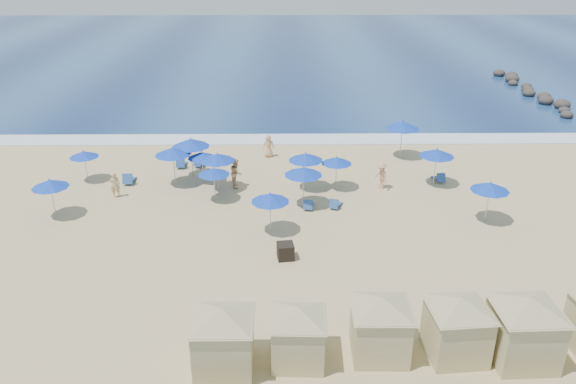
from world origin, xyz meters
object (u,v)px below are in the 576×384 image
object	(u,v)px
cabana_3	(458,319)
umbrella_3	(214,171)
cabana_0	(223,330)
beachgoer_0	(115,185)
umbrella_10	(437,153)
beachgoer_3	(269,146)
umbrella_8	(337,160)
umbrella_9	(403,125)
umbrella_11	(490,187)
rock_jetty	(551,102)
umbrella_5	(217,157)
cabana_2	(381,318)
umbrella_4	(191,143)
umbrella_13	(202,155)
umbrella_6	(270,198)
umbrella_2	(173,151)
umbrella_12	(303,171)
beachgoer_2	(381,176)
umbrella_0	(84,154)
beachgoer_1	(236,173)
cabana_1	(298,327)
umbrella_7	(306,157)
trash_bin	(285,251)
umbrella_1	(50,184)
cabana_4	(526,321)

from	to	relation	value
cabana_3	umbrella_3	bearing A→B (deg)	127.02
cabana_0	beachgoer_0	size ratio (longest dim) A/B	2.83
umbrella_10	beachgoer_3	xyz separation A→B (m)	(-10.47, 5.15, -1.33)
umbrella_8	umbrella_9	size ratio (longest dim) A/B	0.79
umbrella_10	umbrella_11	distance (m)	5.30
rock_jetty	beachgoer_0	size ratio (longest dim) A/B	16.89
umbrella_5	cabana_2	bearing A→B (deg)	-63.82
umbrella_4	umbrella_13	xyz separation A→B (m)	(0.77, -0.75, -0.57)
umbrella_4	umbrella_6	distance (m)	9.17
umbrella_2	umbrella_5	distance (m)	2.95
umbrella_12	beachgoer_2	distance (m)	5.63
umbrella_0	umbrella_10	world-z (taller)	umbrella_10
cabana_2	beachgoer_2	distance (m)	15.45
beachgoer_1	umbrella_13	bearing A→B (deg)	63.35
cabana_1	umbrella_13	distance (m)	17.63
umbrella_2	umbrella_6	bearing A→B (deg)	-46.34
cabana_3	umbrella_10	size ratio (longest dim) A/B	1.77
umbrella_7	trash_bin	bearing A→B (deg)	-98.78
beachgoer_1	umbrella_8	bearing A→B (deg)	-99.80
beachgoer_0	beachgoer_2	size ratio (longest dim) A/B	0.93
cabana_0	umbrella_8	xyz separation A→B (m)	(5.40, 15.90, 0.25)
umbrella_13	umbrella_3	bearing A→B (deg)	-69.60
umbrella_1	beachgoer_1	size ratio (longest dim) A/B	1.25
beachgoer_2	beachgoer_1	bearing A→B (deg)	-115.27
umbrella_1	umbrella_3	world-z (taller)	umbrella_1
cabana_3	beachgoer_2	world-z (taller)	cabana_3
umbrella_9	umbrella_4	bearing A→B (deg)	-165.81
umbrella_3	umbrella_4	xyz separation A→B (m)	(-1.82, 3.58, 0.53)
cabana_2	umbrella_0	size ratio (longest dim) A/B	2.10
beachgoer_3	umbrella_12	bearing A→B (deg)	100.89
umbrella_3	umbrella_10	size ratio (longest dim) A/B	0.86
umbrella_6	rock_jetty	bearing A→B (deg)	43.64
rock_jetty	cabana_2	world-z (taller)	cabana_2
umbrella_0	beachgoer_1	size ratio (longest dim) A/B	1.14
beachgoer_1	umbrella_6	bearing A→B (deg)	-166.11
umbrella_11	beachgoer_1	distance (m)	14.83
umbrella_7	umbrella_3	bearing A→B (deg)	-163.14
umbrella_11	beachgoer_3	xyz separation A→B (m)	(-12.05, 10.21, -1.25)
cabana_1	umbrella_10	distance (m)	18.43
rock_jetty	umbrella_3	size ratio (longest dim) A/B	12.57
umbrella_2	umbrella_3	size ratio (longest dim) A/B	1.20
umbrella_10	umbrella_13	xyz separation A→B (m)	(-14.53, 0.64, -0.34)
rock_jetty	cabana_1	xyz separation A→B (m)	(-24.42, -34.31, 1.09)
cabana_4	beachgoer_3	size ratio (longest dim) A/B	2.92
umbrella_3	beachgoer_3	distance (m)	7.99
umbrella_13	beachgoer_1	distance (m)	2.46
cabana_3	beachgoer_0	xyz separation A→B (m)	(-16.28, 14.20, -0.78)
cabana_3	umbrella_4	distance (m)	21.07
cabana_2	umbrella_10	world-z (taller)	cabana_2
umbrella_3	umbrella_12	size ratio (longest dim) A/B	0.85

